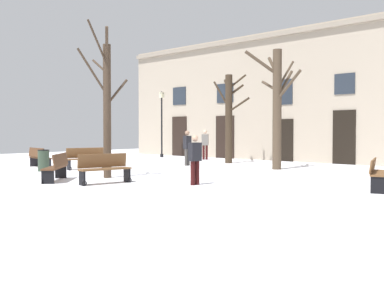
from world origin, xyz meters
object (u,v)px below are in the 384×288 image
Objects in this scene: tree_near_facade at (277,102)px; litter_bin at (44,160)px; person_by_shop_door at (187,146)px; person_crossing_plaza at (195,158)px; streetlamp at (162,117)px; tree_center at (107,105)px; bench_back_to_back_left at (39,157)px; bench_near_center_tree at (86,158)px; bench_by_litter_bin at (57,167)px; tree_foreground at (229,115)px; bench_near_lamp at (379,173)px; person_near_bench at (205,143)px; bench_back_to_back_right at (104,168)px.

tree_near_facade reaches higher than litter_bin.
person_crossing_plaza is at bearing -136.02° from person_by_shop_door.
streetlamp is at bearing 164.03° from tree_near_facade.
tree_center reaches higher than streetlamp.
bench_near_center_tree reaches higher than bench_back_to_back_left.
tree_near_facade is at bearing -75.67° from person_by_shop_door.
bench_by_litter_bin is 1.05× the size of person_crossing_plaza.
tree_near_facade is 3.40× the size of bench_by_litter_bin.
tree_foreground is at bearing 157.11° from tree_near_facade.
litter_bin is at bearing 178.31° from bench_near_center_tree.
streetlamp is (-7.30, 9.97, -0.05)m from tree_center.
bench_back_to_back_left reaches higher than bench_near_lamp.
bench_by_litter_bin is (3.57, -1.57, 0.02)m from litter_bin.
person_near_bench is (-2.72, 1.32, -1.53)m from tree_foreground.
tree_foreground reaches higher than bench_near_lamp.
bench_back_to_back_right is at bearing -52.10° from streetlamp.
streetlamp is at bearing -120.96° from person_crossing_plaza.
tree_foreground is at bearing -11.03° from person_by_shop_door.
tree_center reaches higher than bench_near_center_tree.
person_crossing_plaza is (11.05, -9.47, -1.72)m from streetlamp.
bench_back_to_back_left is at bearing 84.51° from bench_near_lamp.
bench_near_center_tree reaches higher than bench_near_lamp.
person_crossing_plaza is 12.08m from person_near_bench.
person_crossing_plaza is (2.40, 1.64, 0.36)m from bench_back_to_back_right.
tree_center is 10.80m from person_near_bench.
tree_near_facade is at bearing 2.00° from bench_back_to_back_right.
bench_back_to_back_right is at bearing -10.25° from litter_bin.
bench_back_to_back_left is at bearing 173.58° from tree_center.
streetlamp is at bearing 51.21° from bench_near_lamp.
tree_foreground is 5.21× the size of litter_bin.
tree_center is at bearing 2.32° from litter_bin.
person_near_bench is at bearing 0.50° from streetlamp.
streetlamp reaches higher than person_by_shop_door.
person_by_shop_door is at bearing 142.93° from bench_by_litter_bin.
bench_back_to_back_right reaches higher than bench_near_lamp.
bench_near_center_tree reaches higher than bench_by_litter_bin.
bench_by_litter_bin is (-0.48, -1.73, -2.14)m from tree_center.
bench_near_lamp is at bearing -23.52° from streetlamp.
tree_near_facade is 7.32m from bench_near_lamp.
tree_foreground reaches higher than person_crossing_plaza.
person_near_bench is (-7.47, 9.50, 0.13)m from person_crossing_plaza.
streetlamp reaches higher than person_near_bench.
tree_center is 1.29× the size of streetlamp.
bench_by_litter_bin is at bearing 103.38° from bench_near_lamp.
bench_back_to_back_right is 7.72m from person_by_shop_door.
streetlamp is at bearing 39.26° from bench_near_center_tree.
tree_foreground is 10.30m from bench_back_to_back_right.
person_crossing_plaza is (-4.67, -2.63, 0.38)m from bench_near_lamp.
litter_bin is 5.49m from bench_back_to_back_right.
streetlamp reaches higher than litter_bin.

